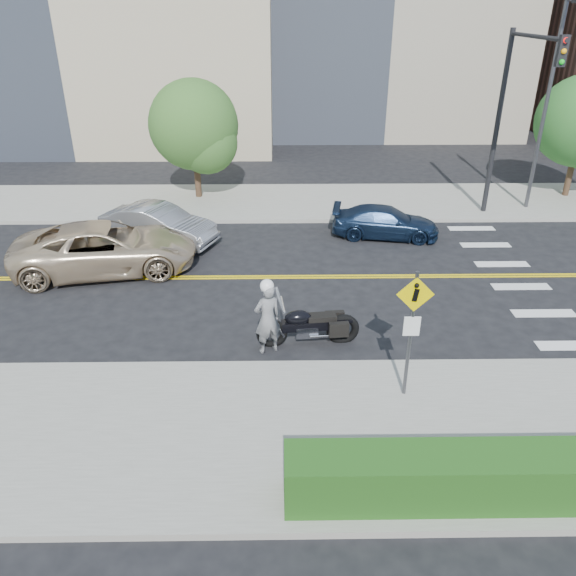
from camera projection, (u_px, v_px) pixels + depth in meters
The scene contains 13 objects.
ground_plane at pixel (236, 277), 18.18m from camera, with size 120.00×120.00×0.00m, color black.
sidewalk_near at pixel (210, 434), 11.46m from camera, with size 60.00×5.00×0.15m, color #9E9B91.
sidewalk_far at pixel (247, 202), 24.83m from camera, with size 60.00×5.00×0.15m, color #9E9B91.
hedge at pixel (545, 476), 9.67m from camera, with size 9.00×0.90×1.00m, color #235619.
lamp_post at pixel (545, 110), 22.24m from camera, with size 0.16×0.16×8.00m, color #4C4C51.
traffic_light at pixel (511, 102), 20.71m from camera, with size 0.28×4.50×7.00m.
pedestrian_sign at pixel (412, 323), 11.72m from camera, with size 0.78×0.08×3.00m.
motorcyclist at pixel (268, 316), 13.89m from camera, with size 0.82×0.70×2.02m.
motorcycle at pixel (309, 317), 14.31m from camera, with size 2.58×0.79×1.57m, color black, non-canonical shape.
suv at pixel (105, 248), 18.28m from camera, with size 2.68×5.81×1.62m, color beige.
parked_car_silver at pixel (159, 225), 20.48m from camera, with size 1.49×4.27×1.41m, color #919398.
parked_car_blue at pixel (385, 222), 21.12m from camera, with size 1.61×3.97×1.15m, color #172946.
tree_far_a at pixel (194, 125), 23.92m from camera, with size 3.82×3.82×5.21m.
Camera 1 is at (1.47, -16.39, 7.93)m, focal length 35.00 mm.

